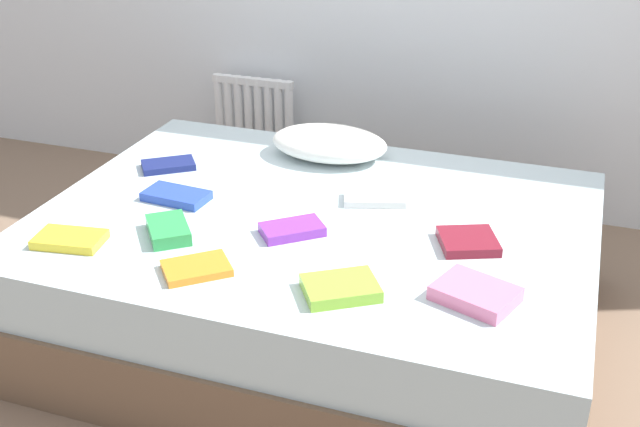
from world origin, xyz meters
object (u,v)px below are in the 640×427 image
object	(u,v)px
textbook_lime	(341,288)
textbook_navy	(168,165)
textbook_yellow	(70,239)
textbook_pink	(475,294)
radiator	(254,123)
textbook_purple	(292,229)
textbook_white	(375,199)
pillow	(329,143)
textbook_green	(168,230)
textbook_orange	(196,268)
textbook_maroon	(468,241)
bed	(316,275)
textbook_blue	(176,196)

from	to	relation	value
textbook_lime	textbook_navy	xyz separation A→B (m)	(-0.96, 0.67, -0.01)
textbook_yellow	textbook_pink	xyz separation A→B (m)	(1.34, 0.10, 0.01)
radiator	textbook_purple	bearing A→B (deg)	-61.43
textbook_white	textbook_pink	size ratio (longest dim) A/B	1.00
radiator	pillow	bearing A→B (deg)	-46.16
pillow	textbook_navy	distance (m)	0.67
textbook_green	textbook_orange	bearing A→B (deg)	9.89
textbook_maroon	bed	bearing A→B (deg)	151.84
bed	textbook_pink	size ratio (longest dim) A/B	8.74
bed	textbook_maroon	xyz separation A→B (m)	(0.56, -0.05, 0.27)
pillow	textbook_yellow	distance (m)	1.16
textbook_blue	textbook_green	bearing A→B (deg)	-62.26
bed	textbook_pink	bearing A→B (deg)	-30.74
textbook_lime	textbook_navy	world-z (taller)	textbook_lime
textbook_orange	textbook_pink	bearing A→B (deg)	-31.96
radiator	textbook_navy	world-z (taller)	radiator
textbook_white	textbook_purple	bearing A→B (deg)	-137.73
textbook_white	textbook_orange	bearing A→B (deg)	-137.53
textbook_orange	textbook_navy	size ratio (longest dim) A/B	0.97
textbook_yellow	textbook_lime	size ratio (longest dim) A/B	1.03
textbook_blue	bed	bearing A→B (deg)	10.54
textbook_lime	textbook_yellow	bearing A→B (deg)	147.30
textbook_blue	textbook_orange	size ratio (longest dim) A/B	1.17
pillow	textbook_maroon	xyz separation A→B (m)	(0.68, -0.58, -0.05)
textbook_purple	textbook_white	world-z (taller)	textbook_purple
pillow	textbook_lime	bearing A→B (deg)	-69.56
textbook_purple	textbook_orange	world-z (taller)	textbook_purple
textbook_yellow	pillow	bearing A→B (deg)	51.24
textbook_orange	textbook_purple	bearing A→B (deg)	19.76
pillow	textbook_orange	world-z (taller)	pillow
bed	textbook_maroon	bearing A→B (deg)	-5.33
textbook_lime	textbook_white	world-z (taller)	textbook_lime
pillow	textbook_yellow	bearing A→B (deg)	-119.96
textbook_yellow	textbook_lime	distance (m)	0.95
bed	textbook_blue	world-z (taller)	textbook_blue
pillow	textbook_green	size ratio (longest dim) A/B	2.47
pillow	textbook_white	bearing A→B (deg)	-49.94
textbook_yellow	textbook_blue	bearing A→B (deg)	58.79
bed	pillow	size ratio (longest dim) A/B	4.05
textbook_pink	textbook_navy	xyz separation A→B (m)	(-1.34, 0.58, -0.01)
textbook_orange	pillow	bearing A→B (deg)	44.58
textbook_orange	textbook_pink	world-z (taller)	textbook_pink
pillow	textbook_green	xyz separation A→B (m)	(-0.29, -0.85, -0.04)
textbook_maroon	textbook_white	distance (m)	0.45
radiator	textbook_green	xyz separation A→B (m)	(0.35, -1.52, 0.18)
textbook_yellow	textbook_orange	size ratio (longest dim) A/B	1.10
textbook_orange	textbook_blue	bearing A→B (deg)	84.84
textbook_yellow	textbook_navy	bearing A→B (deg)	81.49
textbook_purple	textbook_navy	size ratio (longest dim) A/B	1.00
textbook_lime	pillow	bearing A→B (deg)	77.66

